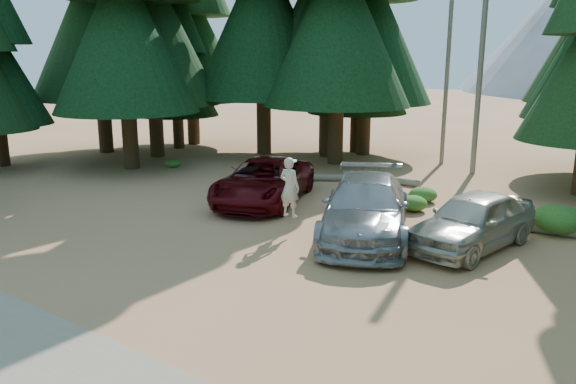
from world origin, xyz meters
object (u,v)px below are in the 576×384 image
at_px(red_pickup, 264,181).
at_px(frisbee_player, 290,187).
at_px(silver_minivan_right, 473,221).
at_px(silver_minivan_center, 366,208).
at_px(log_left, 345,178).
at_px(log_mid, 380,178).

xyz_separation_m(red_pickup, frisbee_player, (2.88, -2.48, 0.63)).
relative_size(red_pickup, silver_minivan_right, 1.23).
height_order(silver_minivan_center, log_left, silver_minivan_center).
bearing_deg(red_pickup, silver_minivan_center, -36.11).
height_order(red_pickup, frisbee_player, frisbee_player).
relative_size(silver_minivan_center, log_left, 1.50).
bearing_deg(log_mid, silver_minivan_center, -64.61).
height_order(red_pickup, silver_minivan_center, silver_minivan_center).
relative_size(silver_minivan_right, frisbee_player, 2.56).
bearing_deg(frisbee_player, red_pickup, -41.52).
bearing_deg(silver_minivan_center, red_pickup, 138.86).
bearing_deg(silver_minivan_center, silver_minivan_right, -8.99).
bearing_deg(log_left, silver_minivan_right, -70.21).
bearing_deg(log_left, red_pickup, -130.70).
distance_m(frisbee_player, log_mid, 8.15).
distance_m(log_left, log_mid, 1.46).
relative_size(silver_minivan_center, frisbee_player, 3.34).
relative_size(log_left, log_mid, 1.12).
xyz_separation_m(log_left, log_mid, (1.24, 0.76, 0.00)).
bearing_deg(silver_minivan_right, log_mid, 144.81).
distance_m(red_pickup, frisbee_player, 3.85).
bearing_deg(red_pickup, log_left, 62.61).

